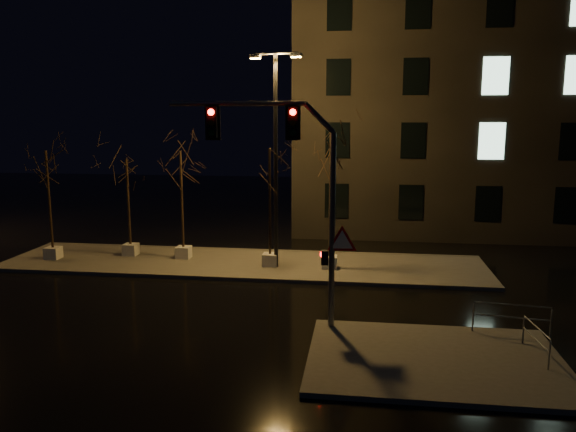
# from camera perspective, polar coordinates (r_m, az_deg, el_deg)

# --- Properties ---
(ground) EXTENTS (90.00, 90.00, 0.00)m
(ground) POSITION_cam_1_polar(r_m,az_deg,el_deg) (20.46, -8.23, -9.27)
(ground) COLOR black
(ground) RESTS_ON ground
(median) EXTENTS (22.00, 5.00, 0.15)m
(median) POSITION_cam_1_polar(r_m,az_deg,el_deg) (26.00, -4.63, -4.83)
(median) COLOR #46443E
(median) RESTS_ON ground
(sidewalk_corner) EXTENTS (7.00, 5.00, 0.15)m
(sidewalk_corner) POSITION_cam_1_polar(r_m,az_deg,el_deg) (16.58, 14.67, -13.95)
(sidewalk_corner) COLOR #46443E
(sidewalk_corner) RESTS_ON ground
(building) EXTENTS (25.00, 12.00, 15.00)m
(building) POSITION_cam_1_polar(r_m,az_deg,el_deg) (37.55, 21.26, 10.53)
(building) COLOR black
(building) RESTS_ON ground
(tree_0) EXTENTS (1.80, 1.80, 5.20)m
(tree_0) POSITION_cam_1_polar(r_m,az_deg,el_deg) (28.08, -23.25, 3.83)
(tree_0) COLOR beige
(tree_0) RESTS_ON median
(tree_1) EXTENTS (1.80, 1.80, 4.77)m
(tree_1) POSITION_cam_1_polar(r_m,az_deg,el_deg) (27.61, -16.01, 3.48)
(tree_1) COLOR beige
(tree_1) RESTS_ON median
(tree_2) EXTENTS (1.80, 1.80, 5.19)m
(tree_2) POSITION_cam_1_polar(r_m,az_deg,el_deg) (26.40, -10.82, 4.10)
(tree_2) COLOR beige
(tree_2) RESTS_ON median
(tree_3) EXTENTS (1.80, 1.80, 5.39)m
(tree_3) POSITION_cam_1_polar(r_m,az_deg,el_deg) (24.55, -1.87, 4.20)
(tree_3) COLOR beige
(tree_3) RESTS_ON median
(tree_4) EXTENTS (1.80, 1.80, 6.09)m
(tree_4) POSITION_cam_1_polar(r_m,az_deg,el_deg) (24.15, 4.36, 5.34)
(tree_4) COLOR beige
(tree_4) RESTS_ON median
(traffic_signal_mast) EXTENTS (5.75, 0.66, 7.04)m
(traffic_signal_mast) POSITION_cam_1_polar(r_m,az_deg,el_deg) (17.16, 0.76, 3.51)
(traffic_signal_mast) COLOR #595B60
(traffic_signal_mast) RESTS_ON sidewalk_corner
(streetlight_main) EXTENTS (2.30, 0.74, 9.24)m
(streetlight_main) POSITION_cam_1_polar(r_m,az_deg,el_deg) (24.30, -1.26, 7.09)
(streetlight_main) COLOR black
(streetlight_main) RESTS_ON median
(guard_rail_a) EXTENTS (2.25, 0.36, 0.98)m
(guard_rail_a) POSITION_cam_1_polar(r_m,az_deg,el_deg) (18.62, 21.78, -9.30)
(guard_rail_a) COLOR #595B60
(guard_rail_a) RESTS_ON sidewalk_corner
(guard_rail_b) EXTENTS (0.23, 1.80, 0.86)m
(guard_rail_b) POSITION_cam_1_polar(r_m,az_deg,el_deg) (17.35, 23.89, -11.17)
(guard_rail_b) COLOR #595B60
(guard_rail_b) RESTS_ON sidewalk_corner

